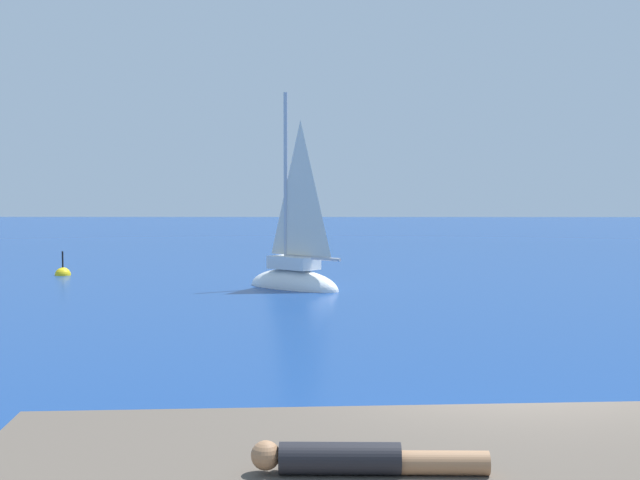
# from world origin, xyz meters

# --- Properties ---
(ground_plane) EXTENTS (160.00, 160.00, 0.00)m
(ground_plane) POSITION_xyz_m (0.00, 0.00, 0.00)
(ground_plane) COLOR navy
(sailboat_near) EXTENTS (3.44, 3.16, 6.64)m
(sailboat_near) POSITION_xyz_m (-3.01, 17.63, 0.36)
(sailboat_near) COLOR white
(sailboat_near) RESTS_ON ground
(person_sunbather) EXTENTS (1.76, 0.24, 0.25)m
(person_sunbather) POSITION_xyz_m (-1.71, -3.16, 1.15)
(person_sunbather) COLOR black
(person_sunbather) RESTS_ON shore_ledge
(marker_buoy) EXTENTS (0.56, 0.56, 1.13)m
(marker_buoy) POSITION_xyz_m (-11.38, 21.51, 0.01)
(marker_buoy) COLOR yellow
(marker_buoy) RESTS_ON ground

